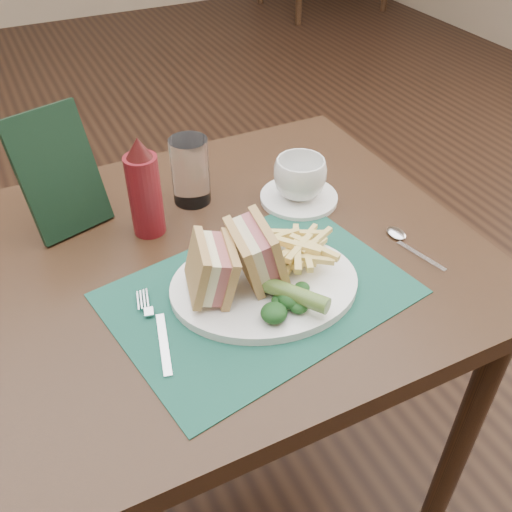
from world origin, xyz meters
The scene contains 17 objects.
floor centered at (0.00, 0.00, 0.00)m, with size 7.00×7.00×0.00m, color black.
wall_back centered at (0.00, 3.50, 0.00)m, with size 6.00×6.00×0.00m, color tan.
table_main centered at (0.00, -0.50, 0.38)m, with size 0.90×0.75×0.75m, color black, non-canonical shape.
placemat centered at (0.02, -0.63, 0.75)m, with size 0.45×0.32×0.00m, color #174A3C.
plate centered at (0.04, -0.62, 0.76)m, with size 0.30×0.24×0.01m, color white, non-canonical shape.
sandwich_half_a centered at (-0.07, -0.61, 0.82)m, with size 0.06×0.10×0.09m, color tan, non-canonical shape.
sandwich_half_b centered at (0.01, -0.61, 0.82)m, with size 0.06×0.10×0.09m, color tan, non-canonical shape.
kale_garnish centered at (0.05, -0.68, 0.78)m, with size 0.11×0.08×0.03m, color #133415, non-canonical shape.
pickle_spear centered at (0.05, -0.68, 0.79)m, with size 0.03×0.03×0.12m, color #476727.
fries_pile centered at (0.11, -0.60, 0.79)m, with size 0.18×0.20×0.05m, color #EBD275, non-canonical shape.
fork centered at (-0.15, -0.64, 0.76)m, with size 0.03×0.17×0.01m, color silver, non-canonical shape.
spoon centered at (0.31, -0.64, 0.76)m, with size 0.03×0.15×0.01m, color silver, non-canonical shape.
saucer centered at (0.21, -0.42, 0.76)m, with size 0.15×0.15×0.01m, color white.
coffee_cup centered at (0.21, -0.42, 0.80)m, with size 0.10×0.10×0.08m, color white.
drinking_glass centered at (0.03, -0.33, 0.81)m, with size 0.07×0.07×0.13m, color white.
ketchup_bottle centered at (-0.08, -0.39, 0.84)m, with size 0.06×0.06×0.19m, color #5E1016, non-canonical shape.
check_presenter centered at (-0.20, -0.31, 0.86)m, with size 0.13×0.01×0.22m, color black.
Camera 1 is at (-0.27, -1.22, 1.37)m, focal length 40.00 mm.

